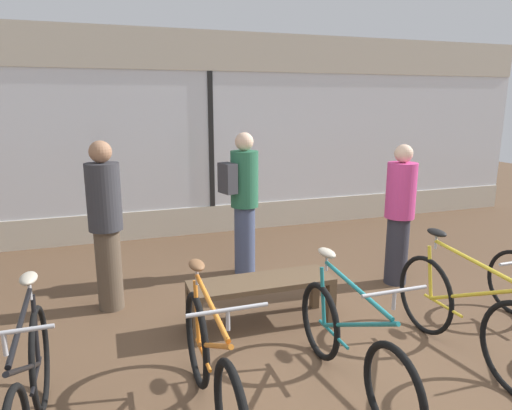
{
  "coord_description": "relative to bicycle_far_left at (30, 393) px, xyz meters",
  "views": [
    {
      "loc": [
        -1.68,
        -2.98,
        2.14
      ],
      "look_at": [
        0.0,
        1.96,
        0.95
      ],
      "focal_mm": 32.0,
      "sensor_mm": 36.0,
      "label": 1
    }
  ],
  "objects": [
    {
      "name": "bicycle_left",
      "position": [
        1.11,
        -0.1,
        -0.01
      ],
      "size": [
        0.46,
        1.72,
        1.04
      ],
      "color": "black",
      "rests_on": "ground_plane"
    },
    {
      "name": "customer_near_rack",
      "position": [
        3.76,
        1.59,
        0.46
      ],
      "size": [
        0.4,
        0.4,
        1.67
      ],
      "color": "#2D2D38",
      "rests_on": "ground_plane"
    },
    {
      "name": "bicycle_center",
      "position": [
        2.16,
        -0.08,
        -0.04
      ],
      "size": [
        0.46,
        1.69,
        1.01
      ],
      "color": "black",
      "rests_on": "ground_plane"
    },
    {
      "name": "shop_back_wall",
      "position": [
        2.19,
        4.44,
        1.23
      ],
      "size": [
        12.0,
        0.08,
        3.2
      ],
      "color": "beige",
      "rests_on": "ground_plane"
    },
    {
      "name": "customer_mid_floor",
      "position": [
        2.13,
        2.49,
        0.55
      ],
      "size": [
        0.54,
        0.42,
        1.78
      ],
      "color": "#424C6B",
      "rests_on": "ground_plane"
    },
    {
      "name": "ground_plane",
      "position": [
        2.19,
        0.22,
        -0.41
      ],
      "size": [
        24.0,
        24.0,
        0.0
      ],
      "primitive_type": "plane",
      "color": "brown"
    },
    {
      "name": "customer_by_window",
      "position": [
        0.51,
        1.97,
        0.52
      ],
      "size": [
        0.46,
        0.46,
        1.77
      ],
      "color": "brown",
      "rests_on": "ground_plane"
    },
    {
      "name": "display_bench",
      "position": [
        1.88,
        1.11,
        -0.03
      ],
      "size": [
        1.4,
        0.44,
        0.47
      ],
      "color": "brown",
      "rests_on": "ground_plane"
    },
    {
      "name": "bicycle_right",
      "position": [
        3.29,
        -0.01,
        -0.0
      ],
      "size": [
        0.46,
        1.78,
        1.05
      ],
      "color": "black",
      "rests_on": "ground_plane"
    },
    {
      "name": "bicycle_far_left",
      "position": [
        0.0,
        0.0,
        0.0
      ],
      "size": [
        0.46,
        1.72,
        1.05
      ],
      "color": "black",
      "rests_on": "ground_plane"
    }
  ]
}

